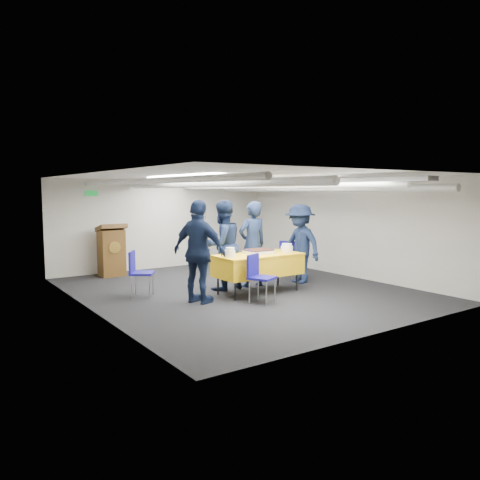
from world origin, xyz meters
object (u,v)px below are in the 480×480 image
object	(u,v)px
podium	(111,250)
sailor_a	(252,244)
sheet_cake	(259,251)
sailor_b	(222,245)
serving_table	(258,265)
chair_left	(138,269)
chair_near	(258,273)
chair_right	(287,256)
sailor_d	(300,244)
sailor_c	(199,252)

from	to	relation	value
podium	sailor_a	size ratio (longest dim) A/B	0.70
sheet_cake	sailor_b	size ratio (longest dim) A/B	0.29
serving_table	podium	xyz separation A→B (m)	(-1.76, 3.44, 0.05)
serving_table	chair_left	distance (m)	2.33
sheet_cake	chair_left	bearing A→B (deg)	155.36
podium	sailor_a	bearing A→B (deg)	-54.92
sheet_cake	sailor_a	world-z (taller)	sailor_a
chair_near	sailor_b	distance (m)	1.34
serving_table	chair_right	distance (m)	1.55
serving_table	chair_right	xyz separation A→B (m)	(1.36, 0.74, -0.03)
chair_left	sailor_a	world-z (taller)	sailor_a
sailor_b	sailor_d	bearing A→B (deg)	163.92
serving_table	sailor_a	distance (m)	0.70
serving_table	chair_left	size ratio (longest dim) A/B	2.00
chair_near	sailor_a	world-z (taller)	sailor_a
chair_near	chair_left	bearing A→B (deg)	134.21
sheet_cake	chair_near	bearing A→B (deg)	-127.55
podium	sailor_d	size ratio (longest dim) A/B	0.73
chair_near	chair_left	world-z (taller)	same
podium	chair_left	world-z (taller)	podium
podium	chair_near	distance (m)	4.27
chair_right	chair_near	bearing A→B (deg)	-143.41
serving_table	sheet_cake	bearing A→B (deg)	47.04
podium	chair_right	distance (m)	4.13
sailor_a	sailor_d	xyz separation A→B (m)	(1.08, -0.27, -0.04)
chair_left	sailor_b	size ratio (longest dim) A/B	0.48
sailor_c	chair_near	bearing A→B (deg)	-145.04
chair_right	chair_left	size ratio (longest dim) A/B	1.00
podium	sailor_a	world-z (taller)	sailor_a
chair_left	sailor_d	size ratio (longest dim) A/B	0.51
chair_near	chair_left	xyz separation A→B (m)	(-1.62, 1.66, 0.00)
sheet_cake	sailor_c	size ratio (longest dim) A/B	0.28
chair_left	sailor_d	xyz separation A→B (m)	(3.44, -0.74, 0.33)
sailor_b	sailor_c	bearing A→B (deg)	33.14
sheet_cake	sailor_d	xyz separation A→B (m)	(1.30, 0.24, 0.05)
sailor_a	sailor_c	size ratio (longest dim) A/B	0.97
sailor_a	sailor_b	distance (m)	0.69
sailor_d	chair_left	bearing A→B (deg)	-105.25
sailor_a	sailor_b	bearing A→B (deg)	-5.55
chair_near	chair_left	distance (m)	2.32
serving_table	podium	size ratio (longest dim) A/B	1.39
chair_right	sailor_a	xyz separation A→B (m)	(-1.10, -0.18, 0.37)
serving_table	sailor_d	size ratio (longest dim) A/B	1.01
chair_near	sailor_d	world-z (taller)	sailor_d
sailor_d	chair_near	bearing A→B (deg)	-66.38
chair_right	sailor_a	world-z (taller)	sailor_a
sheet_cake	sailor_b	distance (m)	0.77
sailor_a	sailor_b	xyz separation A→B (m)	(-0.69, 0.09, 0.01)
chair_near	chair_right	world-z (taller)	same
sailor_d	sailor_c	bearing A→B (deg)	-85.26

